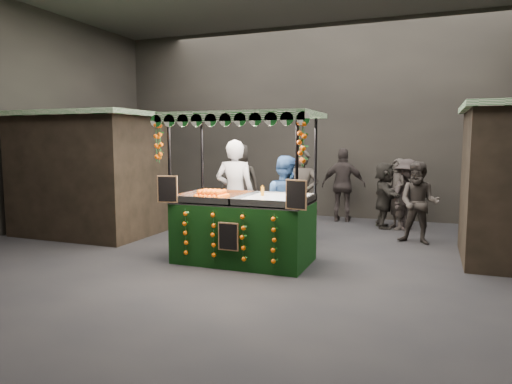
% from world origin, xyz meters
% --- Properties ---
extents(ground, '(12.00, 12.00, 0.00)m').
position_xyz_m(ground, '(0.00, 0.00, 0.00)').
color(ground, black).
rests_on(ground, ground).
extents(market_hall, '(12.10, 10.10, 5.05)m').
position_xyz_m(market_hall, '(0.00, 0.00, 3.38)').
color(market_hall, black).
rests_on(market_hall, ground).
extents(neighbour_stall_left, '(3.00, 2.20, 2.60)m').
position_xyz_m(neighbour_stall_left, '(-4.40, 1.00, 1.31)').
color(neighbour_stall_left, black).
rests_on(neighbour_stall_left, ground).
extents(juice_stall, '(2.52, 1.48, 2.45)m').
position_xyz_m(juice_stall, '(-0.38, -0.08, 0.76)').
color(juice_stall, black).
rests_on(juice_stall, ground).
extents(vendor_grey, '(0.80, 0.59, 2.02)m').
position_xyz_m(vendor_grey, '(-0.93, 0.84, 1.01)').
color(vendor_grey, gray).
rests_on(vendor_grey, ground).
extents(vendor_blue, '(0.86, 0.68, 1.73)m').
position_xyz_m(vendor_blue, '(-0.03, 1.00, 0.87)').
color(vendor_blue, navy).
rests_on(vendor_blue, ground).
extents(shopper_0, '(0.72, 0.52, 1.83)m').
position_xyz_m(shopper_0, '(0.10, 1.80, 0.91)').
color(shopper_0, black).
rests_on(shopper_0, ground).
extents(shopper_1, '(0.88, 0.74, 1.60)m').
position_xyz_m(shopper_1, '(2.27, 2.40, 0.80)').
color(shopper_1, '#2C2724').
rests_on(shopper_1, ground).
extents(shopper_2, '(1.10, 0.52, 1.82)m').
position_xyz_m(shopper_2, '(0.46, 4.35, 0.91)').
color(shopper_2, '#2D2625').
rests_on(shopper_2, ground).
extents(shopper_3, '(0.96, 1.18, 1.60)m').
position_xyz_m(shopper_3, '(1.97, 3.80, 0.80)').
color(shopper_3, black).
rests_on(shopper_3, ground).
extents(shopper_4, '(1.13, 0.97, 1.95)m').
position_xyz_m(shopper_4, '(-1.75, 2.96, 0.97)').
color(shopper_4, '#292521').
rests_on(shopper_4, ground).
extents(shopper_5, '(0.82, 1.47, 1.51)m').
position_xyz_m(shopper_5, '(1.49, 3.86, 0.75)').
color(shopper_5, black).
rests_on(shopper_5, ground).
extents(shopper_6, '(0.63, 0.70, 1.60)m').
position_xyz_m(shopper_6, '(1.77, 3.80, 0.80)').
color(shopper_6, '#2D2824').
rests_on(shopper_6, ground).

